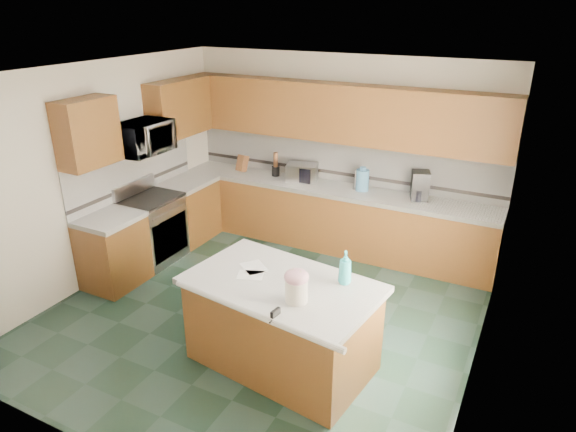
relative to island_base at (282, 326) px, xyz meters
The scene contains 52 objects.
floor 1.00m from the island_base, 132.19° to the left, with size 4.60×4.60×0.00m, color black.
ceiling 2.44m from the island_base, 132.19° to the left, with size 4.60×4.60×0.00m, color white.
wall_back 3.19m from the island_base, 101.47° to the left, with size 4.60×0.04×2.70m, color white.
wall_front 1.98m from the island_base, 110.18° to the right, with size 4.60×0.04×2.70m, color white.
wall_left 3.14m from the island_base, 167.12° to the left, with size 0.04×4.60×2.70m, color white.
wall_right 2.06m from the island_base, 21.34° to the left, with size 0.04×4.60×2.70m, color white.
back_base_cab 2.74m from the island_base, 102.80° to the left, with size 4.60×0.60×0.86m, color black.
back_countertop 2.78m from the island_base, 102.80° to the left, with size 4.60×0.64×0.06m, color white.
back_upper_cab 3.24m from the island_base, 102.21° to the left, with size 4.60×0.33×0.78m, color black.
back_backsplash 3.12m from the island_base, 101.59° to the left, with size 4.60×0.02×0.63m, color silver.
back_accent_band 3.07m from the island_base, 101.62° to the left, with size 4.60×0.01×0.05m, color black.
left_base_cab_rear 3.26m from the island_base, 143.07° to the left, with size 0.60×0.82×0.86m, color black.
left_counter_rear 3.29m from the island_base, 143.07° to the left, with size 0.64×0.82×0.06m, color white.
left_base_cab_front 2.64m from the island_base, behind, with size 0.60×0.72×0.86m, color black.
left_counter_front 2.68m from the island_base, behind, with size 0.64×0.72×0.06m, color white.
left_backsplash 3.24m from the island_base, 157.16° to the left, with size 0.02×2.30×0.63m, color silver.
left_accent_band 3.19m from the island_base, 157.12° to the left, with size 0.01×2.30×0.05m, color black.
left_upper_cab_rear 3.77m from the island_base, 142.63° to the left, with size 0.33×1.09×0.78m, color black.
left_upper_cab_front 3.16m from the island_base, behind, with size 0.33×0.72×0.78m, color black.
range_body 2.86m from the island_base, 155.84° to the left, with size 0.60×0.76×0.88m, color #B7B7BC.
range_oven_door 2.60m from the island_base, 153.22° to the left, with size 0.02×0.68×0.55m, color black.
range_cooktop 2.90m from the island_base, 155.84° to the left, with size 0.62×0.78×0.04m, color black.
range_handle 2.59m from the island_base, 152.92° to the left, with size 0.02×0.02×0.66m, color #B7B7BC.
range_backguard 3.15m from the island_base, 157.81° to the left, with size 0.06×0.76×0.18m, color #B7B7BC.
microwave 3.14m from the island_base, 155.84° to the left, with size 0.73×0.50×0.41m, color #B7B7BC.
island_base is the anchor object (origin of this frame).
island_top 0.46m from the island_base, behind, with size 1.79×1.06×0.06m, color white.
island_bullnose 0.70m from the island_base, 90.00° to the right, with size 0.06×0.06×1.79m, color white.
treat_jar 0.69m from the island_base, 40.99° to the right, with size 0.20×0.20×0.21m, color white.
treat_jar_lid 0.81m from the island_base, 40.99° to the right, with size 0.22×0.22×0.13m, color #E89FB6.
treat_jar_knob 0.85m from the island_base, 40.99° to the right, with size 0.02×0.02×0.07m, color tan.
treat_jar_knob_end_l 0.84m from the island_base, 45.15° to the right, with size 0.04×0.04×0.04m, color tan.
treat_jar_knob_end_r 0.86m from the island_base, 37.43° to the right, with size 0.04×0.04×0.04m, color tan.
soap_bottle_island 0.87m from the island_base, 25.59° to the left, with size 0.12×0.13×0.32m, color #2CAFB8.
paper_sheet_a 0.59m from the island_base, behind, with size 0.25×0.18×0.00m, color white.
paper_sheet_b 0.63m from the island_base, 160.88° to the left, with size 0.28×0.21×0.00m, color white.
clamp_body 0.75m from the island_base, 67.67° to the right, with size 0.03×0.11×0.10m, color black.
clamp_handle 0.78m from the island_base, 69.93° to the right, with size 0.02×0.02×0.07m, color black.
knife_block 3.50m from the island_base, 127.86° to the left, with size 0.14×0.11×0.25m, color #472814.
utensil_crock 3.20m from the island_base, 119.38° to the left, with size 0.12×0.12×0.14m, color black.
utensil_bundle 3.24m from the island_base, 119.38° to the left, with size 0.07×0.07×0.21m, color #472814.
toaster_oven 3.00m from the island_base, 112.00° to the left, with size 0.43×0.30×0.25m, color #B7B7BC.
toaster_oven_door 2.87m from the island_base, 113.08° to the left, with size 0.39×0.01×0.21m, color black.
paper_towel 2.85m from the island_base, 95.16° to the left, with size 0.11×0.11×0.25m, color white.
paper_towel_base 2.82m from the island_base, 95.16° to the left, with size 0.17×0.17×0.01m, color #B7B7BC.
water_jug 2.81m from the island_base, 93.88° to the left, with size 0.18×0.18×0.29m, color #508EBD.
water_jug_neck 2.85m from the island_base, 93.88° to the left, with size 0.08×0.08×0.04m, color #508EBD.
coffee_maker 2.89m from the island_base, 77.70° to the left, with size 0.22×0.24×0.38m, color black.
coffee_carafe 2.82m from the island_base, 77.45° to the left, with size 0.16×0.16×0.16m, color black.
soap_bottle_back 2.86m from the island_base, 76.37° to the left, with size 0.10×0.10×0.23m, color white.
soap_back_cap 2.89m from the island_base, 76.37° to the left, with size 0.02×0.02×0.03m, color red.
window_light_proxy 2.05m from the island_base, 15.58° to the left, with size 0.02×1.40×1.10m, color white.
Camera 1 is at (2.55, -4.35, 3.33)m, focal length 32.00 mm.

